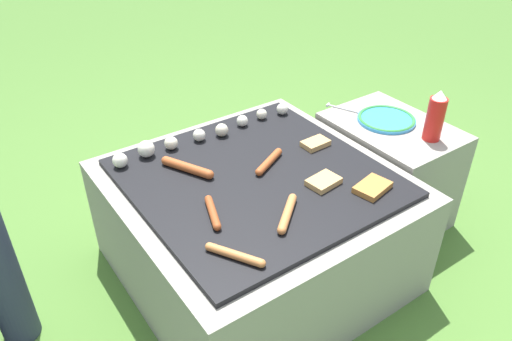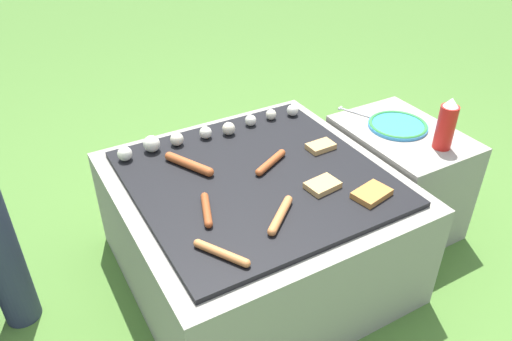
% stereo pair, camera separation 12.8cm
% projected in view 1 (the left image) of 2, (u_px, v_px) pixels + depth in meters
% --- Properties ---
extents(ground_plane, '(14.00, 14.00, 0.00)m').
position_uv_depth(ground_plane, '(256.00, 268.00, 1.90)').
color(ground_plane, '#47702D').
extents(grill, '(0.90, 0.90, 0.43)m').
position_uv_depth(grill, '(256.00, 225.00, 1.78)').
color(grill, gray).
rests_on(grill, ground_plane).
extents(side_ledge, '(0.37, 0.51, 0.43)m').
position_uv_depth(side_ledge, '(386.00, 170.00, 2.07)').
color(side_ledge, gray).
rests_on(side_ledge, ground_plane).
extents(sausage_front_center, '(0.16, 0.09, 0.03)m').
position_uv_depth(sausage_front_center, '(269.00, 162.00, 1.71)').
color(sausage_front_center, '#A34C23').
rests_on(sausage_front_center, grill).
extents(sausage_back_left, '(0.15, 0.13, 0.03)m').
position_uv_depth(sausage_back_left, '(287.00, 213.00, 1.47)').
color(sausage_back_left, '#C6753D').
rests_on(sausage_back_left, grill).
extents(sausage_front_right, '(0.07, 0.15, 0.02)m').
position_uv_depth(sausage_front_right, '(213.00, 212.00, 1.48)').
color(sausage_front_right, '#93421E').
rests_on(sausage_front_right, grill).
extents(sausage_mid_right, '(0.10, 0.16, 0.02)m').
position_uv_depth(sausage_mid_right, '(235.00, 255.00, 1.33)').
color(sausage_mid_right, '#C6753D').
rests_on(sausage_mid_right, grill).
extents(sausage_front_left, '(0.11, 0.19, 0.03)m').
position_uv_depth(sausage_front_left, '(187.00, 167.00, 1.67)').
color(sausage_front_left, '#A34C23').
rests_on(sausage_front_left, grill).
extents(bread_slice_left, '(0.13, 0.10, 0.02)m').
position_uv_depth(bread_slice_left, '(373.00, 187.00, 1.59)').
color(bread_slice_left, '#B27033').
rests_on(bread_slice_left, grill).
extents(bread_slice_center, '(0.10, 0.07, 0.02)m').
position_uv_depth(bread_slice_center, '(315.00, 143.00, 1.82)').
color(bread_slice_center, tan).
rests_on(bread_slice_center, grill).
extents(bread_slice_right, '(0.11, 0.09, 0.02)m').
position_uv_depth(bread_slice_right, '(324.00, 182.00, 1.61)').
color(bread_slice_right, tan).
rests_on(bread_slice_right, grill).
extents(mushroom_row, '(0.74, 0.08, 0.06)m').
position_uv_depth(mushroom_row, '(195.00, 136.00, 1.83)').
color(mushroom_row, silver).
rests_on(mushroom_row, grill).
extents(plate_colorful, '(0.23, 0.23, 0.02)m').
position_uv_depth(plate_colorful, '(386.00, 119.00, 1.98)').
color(plate_colorful, '#338CCC').
rests_on(plate_colorful, side_ledge).
extents(condiment_bottle, '(0.07, 0.07, 0.20)m').
position_uv_depth(condiment_bottle, '(435.00, 116.00, 1.81)').
color(condiment_bottle, red).
rests_on(condiment_bottle, side_ledge).
extents(fork_utensil, '(0.10, 0.21, 0.01)m').
position_uv_depth(fork_utensil, '(349.00, 110.00, 2.05)').
color(fork_utensil, silver).
rests_on(fork_utensil, side_ledge).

